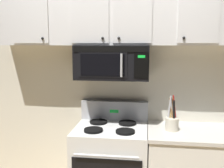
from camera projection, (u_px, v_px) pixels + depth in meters
The scene contains 6 objects.
back_wall at pixel (115, 80), 3.03m from camera, with size 5.20×0.10×2.70m, color silver.
stove_range at pixel (111, 166), 2.81m from camera, with size 0.76×0.69×1.12m.
over_range_microwave at pixel (113, 62), 2.75m from camera, with size 0.76×0.43×0.35m.
upper_cabinets at pixel (113, 19), 2.71m from camera, with size 2.50×0.36×0.55m.
utensil_crock_cream at pixel (172, 122), 2.63m from camera, with size 0.13×0.13×0.36m.
salt_shaker at pixel (175, 120), 2.83m from camera, with size 0.04×0.04×0.11m.
Camera 1 is at (0.36, -2.19, 1.76)m, focal length 42.05 mm.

